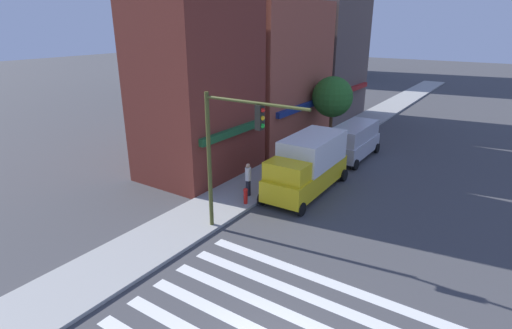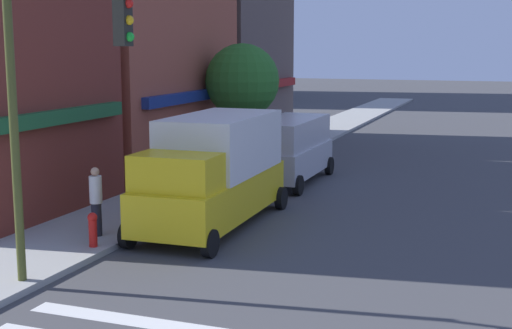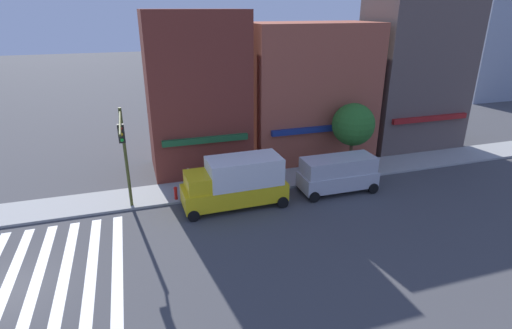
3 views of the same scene
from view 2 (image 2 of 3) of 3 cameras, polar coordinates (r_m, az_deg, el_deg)
name	(u,v)px [view 2 (image 2 of 3)]	position (r m, az deg, el deg)	size (l,w,h in m)	color
storefront_row	(151,21)	(30.55, -8.38, 11.30)	(25.55, 5.30, 13.92)	maroon
traffic_signal	(58,85)	(14.31, -15.55, 6.17)	(0.32, 4.75, 6.13)	#474C1E
box_truck_yellow	(214,170)	(19.56, -3.40, -0.40)	(6.24, 2.42, 3.04)	yellow
van_silver	(289,148)	(25.93, 2.63, 1.37)	(5.00, 2.22, 2.34)	#B7B7BC
pedestrian_white_shirt	(96,200)	(18.52, -12.68, -2.81)	(0.32, 0.32, 1.77)	#23232D
fire_hydrant	(93,228)	(17.63, -12.93, -4.97)	(0.24, 0.24, 0.84)	red
street_tree	(242,81)	(29.04, -1.11, 6.70)	(3.01, 3.01, 4.90)	brown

